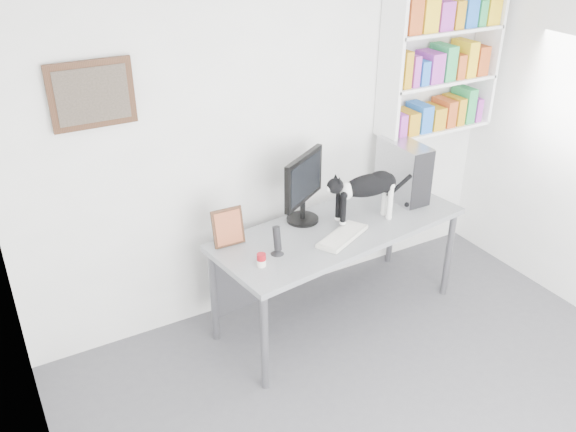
{
  "coord_description": "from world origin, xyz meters",
  "views": [
    {
      "loc": [
        -2.03,
        -1.78,
        2.99
      ],
      "look_at": [
        -0.17,
        1.53,
        0.97
      ],
      "focal_mm": 38.0,
      "sensor_mm": 36.0,
      "label": 1
    }
  ],
  "objects_px": {
    "bookshelf": "(441,56)",
    "desk": "(338,272)",
    "keyboard": "(342,236)",
    "leaning_print": "(228,227)",
    "cat": "(367,197)",
    "speaker": "(277,240)",
    "soup_can": "(261,260)",
    "pc_tower": "(403,170)",
    "monitor": "(303,188)"
  },
  "relations": [
    {
      "from": "bookshelf",
      "to": "speaker",
      "type": "xyz_separation_m",
      "value": [
        -1.76,
        -0.5,
        -0.93
      ]
    },
    {
      "from": "soup_can",
      "to": "cat",
      "type": "bearing_deg",
      "value": 10.1
    },
    {
      "from": "bookshelf",
      "to": "cat",
      "type": "distance_m",
      "value": 1.34
    },
    {
      "from": "keyboard",
      "to": "soup_can",
      "type": "distance_m",
      "value": 0.67
    },
    {
      "from": "soup_can",
      "to": "cat",
      "type": "height_order",
      "value": "cat"
    },
    {
      "from": "bookshelf",
      "to": "pc_tower",
      "type": "relative_size",
      "value": 2.66
    },
    {
      "from": "bookshelf",
      "to": "cat",
      "type": "xyz_separation_m",
      "value": [
        -0.96,
        -0.41,
        -0.84
      ]
    },
    {
      "from": "monitor",
      "to": "keyboard",
      "type": "distance_m",
      "value": 0.46
    },
    {
      "from": "speaker",
      "to": "bookshelf",
      "type": "bearing_deg",
      "value": 7.93
    },
    {
      "from": "desk",
      "to": "monitor",
      "type": "bearing_deg",
      "value": 125.14
    },
    {
      "from": "desk",
      "to": "bookshelf",
      "type": "bearing_deg",
      "value": 10.52
    },
    {
      "from": "bookshelf",
      "to": "keyboard",
      "type": "xyz_separation_m",
      "value": [
        -1.25,
        -0.54,
        -1.02
      ]
    },
    {
      "from": "soup_can",
      "to": "monitor",
      "type": "bearing_deg",
      "value": 36.43
    },
    {
      "from": "pc_tower",
      "to": "soup_can",
      "type": "bearing_deg",
      "value": -165.38
    },
    {
      "from": "desk",
      "to": "speaker",
      "type": "relative_size",
      "value": 9.03
    },
    {
      "from": "bookshelf",
      "to": "cat",
      "type": "relative_size",
      "value": 1.93
    },
    {
      "from": "bookshelf",
      "to": "desk",
      "type": "distance_m",
      "value": 1.9
    },
    {
      "from": "pc_tower",
      "to": "monitor",
      "type": "bearing_deg",
      "value": 177.87
    },
    {
      "from": "keyboard",
      "to": "leaning_print",
      "type": "height_order",
      "value": "leaning_print"
    },
    {
      "from": "soup_can",
      "to": "cat",
      "type": "distance_m",
      "value": 0.99
    },
    {
      "from": "speaker",
      "to": "cat",
      "type": "bearing_deg",
      "value": -1.62
    },
    {
      "from": "monitor",
      "to": "soup_can",
      "type": "height_order",
      "value": "monitor"
    },
    {
      "from": "speaker",
      "to": "leaning_print",
      "type": "height_order",
      "value": "leaning_print"
    },
    {
      "from": "leaning_print",
      "to": "soup_can",
      "type": "relative_size",
      "value": 3.09
    },
    {
      "from": "cat",
      "to": "keyboard",
      "type": "bearing_deg",
      "value": -150.46
    },
    {
      "from": "leaning_print",
      "to": "soup_can",
      "type": "xyz_separation_m",
      "value": [
        0.07,
        -0.37,
        -0.09
      ]
    },
    {
      "from": "pc_tower",
      "to": "soup_can",
      "type": "distance_m",
      "value": 1.52
    },
    {
      "from": "bookshelf",
      "to": "soup_can",
      "type": "height_order",
      "value": "bookshelf"
    },
    {
      "from": "pc_tower",
      "to": "leaning_print",
      "type": "height_order",
      "value": "pc_tower"
    },
    {
      "from": "monitor",
      "to": "bookshelf",
      "type": "bearing_deg",
      "value": -24.47
    },
    {
      "from": "soup_can",
      "to": "speaker",
      "type": "bearing_deg",
      "value": 26.94
    },
    {
      "from": "monitor",
      "to": "keyboard",
      "type": "xyz_separation_m",
      "value": [
        0.11,
        -0.37,
        -0.25
      ]
    },
    {
      "from": "leaning_print",
      "to": "cat",
      "type": "xyz_separation_m",
      "value": [
        1.03,
        -0.19,
        0.06
      ]
    },
    {
      "from": "pc_tower",
      "to": "speaker",
      "type": "bearing_deg",
      "value": -167.1
    },
    {
      "from": "pc_tower",
      "to": "speaker",
      "type": "xyz_separation_m",
      "value": [
        -1.3,
        -0.29,
        -0.13
      ]
    },
    {
      "from": "monitor",
      "to": "keyboard",
      "type": "height_order",
      "value": "monitor"
    },
    {
      "from": "speaker",
      "to": "desk",
      "type": "bearing_deg",
      "value": 3.27
    },
    {
      "from": "monitor",
      "to": "desk",
      "type": "bearing_deg",
      "value": -78.85
    },
    {
      "from": "keyboard",
      "to": "leaning_print",
      "type": "relative_size",
      "value": 1.6
    },
    {
      "from": "desk",
      "to": "cat",
      "type": "relative_size",
      "value": 3.02
    },
    {
      "from": "monitor",
      "to": "speaker",
      "type": "xyz_separation_m",
      "value": [
        -0.39,
        -0.33,
        -0.16
      ]
    },
    {
      "from": "keyboard",
      "to": "monitor",
      "type": "bearing_deg",
      "value": 81.51
    },
    {
      "from": "monitor",
      "to": "cat",
      "type": "bearing_deg",
      "value": -62.25
    },
    {
      "from": "desk",
      "to": "leaning_print",
      "type": "xyz_separation_m",
      "value": [
        -0.82,
        0.17,
        0.54
      ]
    },
    {
      "from": "keyboard",
      "to": "bookshelf",
      "type": "bearing_deg",
      "value": -1.94
    },
    {
      "from": "leaning_print",
      "to": "cat",
      "type": "distance_m",
      "value": 1.05
    },
    {
      "from": "speaker",
      "to": "cat",
      "type": "relative_size",
      "value": 0.33
    },
    {
      "from": "soup_can",
      "to": "pc_tower",
      "type": "bearing_deg",
      "value": 14.35
    },
    {
      "from": "monitor",
      "to": "pc_tower",
      "type": "xyz_separation_m",
      "value": [
        0.9,
        -0.04,
        -0.04
      ]
    },
    {
      "from": "speaker",
      "to": "pc_tower",
      "type": "bearing_deg",
      "value": 4.68
    }
  ]
}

